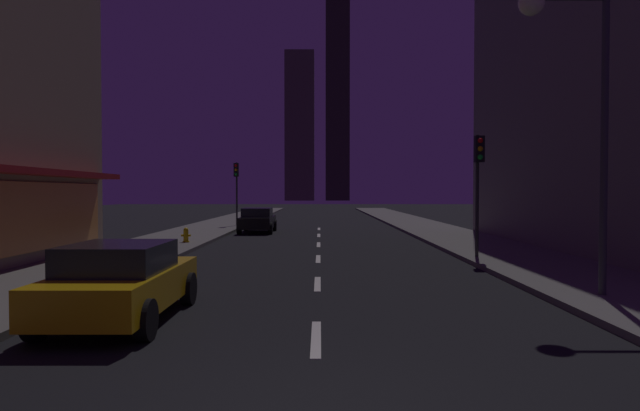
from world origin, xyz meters
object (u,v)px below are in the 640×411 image
(traffic_light_near_right, at_px, (480,168))
(traffic_light_far_left, at_px, (238,180))
(fire_hydrant_far_left, at_px, (187,235))
(street_lamp_right, at_px, (568,67))
(car_parked_near, at_px, (123,281))
(car_parked_far, at_px, (259,220))

(traffic_light_near_right, relative_size, traffic_light_far_left, 1.00)
(fire_hydrant_far_left, relative_size, traffic_light_far_left, 0.16)
(fire_hydrant_far_left, relative_size, street_lamp_right, 0.10)
(car_parked_near, height_order, fire_hydrant_far_left, car_parked_near)
(car_parked_far, bearing_deg, car_parked_near, -90.00)
(car_parked_near, distance_m, traffic_light_near_right, 12.77)
(street_lamp_right, bearing_deg, traffic_light_near_right, 89.00)
(fire_hydrant_far_left, bearing_deg, car_parked_far, 73.31)
(car_parked_near, distance_m, traffic_light_far_left, 26.25)
(fire_hydrant_far_left, bearing_deg, car_parked_near, -80.71)
(car_parked_far, xyz_separation_m, traffic_light_near_right, (9.10, -13.12, 2.45))
(car_parked_near, xyz_separation_m, traffic_light_near_right, (9.10, 8.62, 2.45))
(fire_hydrant_far_left, bearing_deg, traffic_light_near_right, -25.52)
(street_lamp_right, bearing_deg, fire_hydrant_far_left, 132.52)
(car_parked_near, xyz_separation_m, fire_hydrant_far_left, (-2.30, 14.06, -0.29))
(street_lamp_right, bearing_deg, car_parked_far, 114.21)
(car_parked_near, relative_size, traffic_light_far_left, 1.01)
(car_parked_near, bearing_deg, fire_hydrant_far_left, 99.29)
(fire_hydrant_far_left, height_order, traffic_light_far_left, traffic_light_far_left)
(car_parked_near, height_order, traffic_light_near_right, traffic_light_near_right)
(traffic_light_near_right, bearing_deg, car_parked_far, 124.75)
(car_parked_near, height_order, car_parked_far, same)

